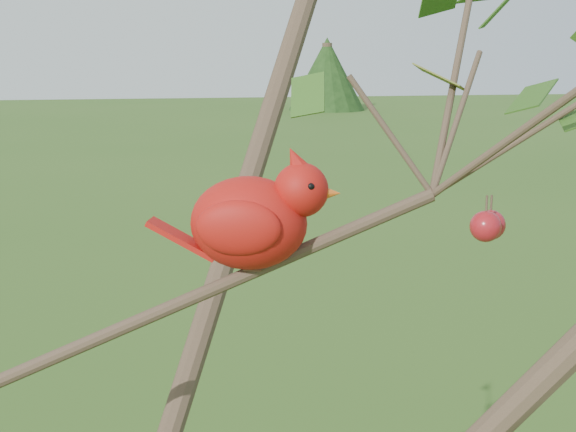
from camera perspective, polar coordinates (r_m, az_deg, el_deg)
The scene contains 3 objects.
crabapple_tree at distance 0.94m, azimuth -19.76°, elevation -5.14°, with size 2.35×2.05×2.95m.
cardinal at distance 1.01m, azimuth -2.35°, elevation -0.15°, with size 0.24×0.15×0.17m.
distant_trees at distance 25.97m, azimuth -17.34°, elevation 8.91°, with size 40.91×14.28×2.89m.
Camera 1 is at (0.18, -0.91, 2.38)m, focal length 50.00 mm.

